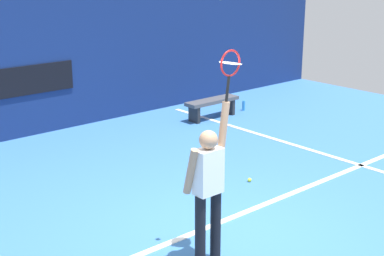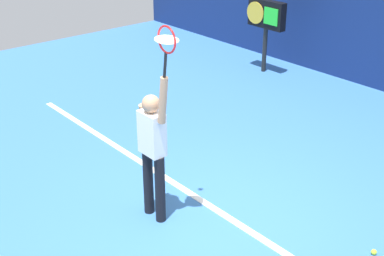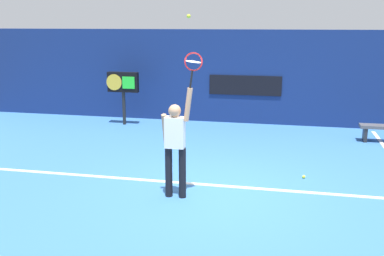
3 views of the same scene
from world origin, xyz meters
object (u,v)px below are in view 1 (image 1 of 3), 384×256
at_px(water_bottle, 244,106).
at_px(court_bench, 212,104).
at_px(tennis_racket, 230,66).
at_px(spare_ball, 250,180).
at_px(tennis_player, 208,186).

bearing_deg(water_bottle, court_bench, 180.00).
relative_size(tennis_racket, court_bench, 0.44).
bearing_deg(tennis_racket, spare_ball, 36.78).
relative_size(tennis_racket, spare_ball, 9.11).
distance_m(water_bottle, spare_ball, 4.63).
bearing_deg(tennis_racket, court_bench, 48.77).
bearing_deg(court_bench, tennis_racket, -131.23).
bearing_deg(tennis_player, court_bench, 46.63).
height_order(tennis_player, water_bottle, tennis_player).
distance_m(tennis_racket, spare_ball, 3.41).
bearing_deg(tennis_racket, water_bottle, 42.37).
relative_size(water_bottle, spare_ball, 3.53).
relative_size(tennis_player, court_bench, 1.42).
distance_m(tennis_player, spare_ball, 2.89).
height_order(court_bench, spare_ball, court_bench).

